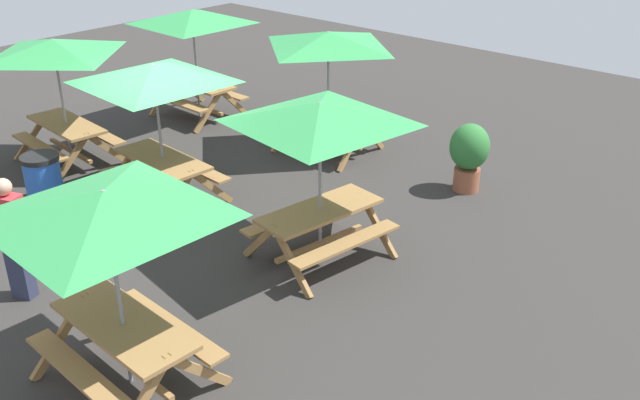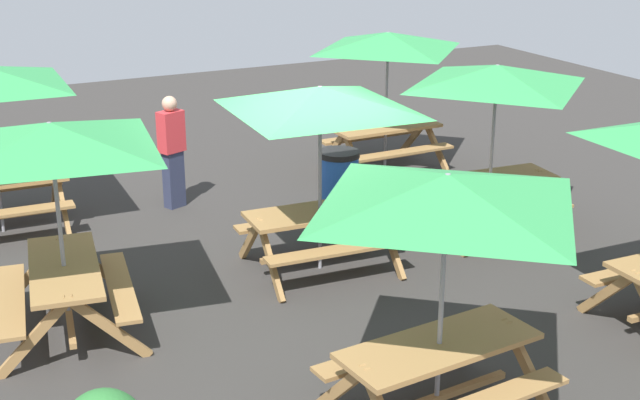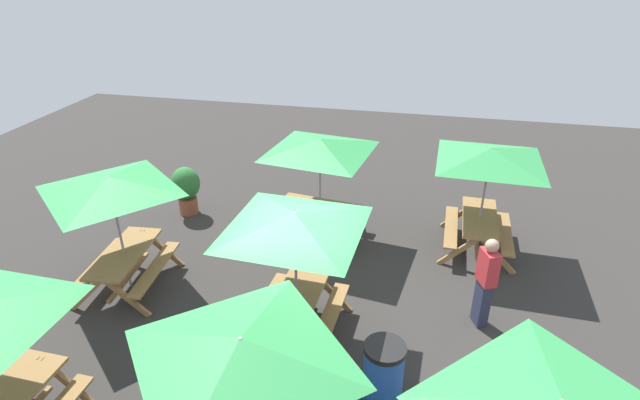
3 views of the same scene
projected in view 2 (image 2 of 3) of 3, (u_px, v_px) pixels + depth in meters
name	position (u px, v px, depth m)	size (l,w,h in m)	color
ground_plane	(300.00, 272.00, 10.98)	(24.83, 24.83, 0.00)	#33302D
picnic_table_0	(52.00, 153.00, 8.85)	(2.80, 2.80, 2.34)	olive
picnic_table_1	(320.00, 112.00, 10.42)	(2.82, 2.82, 2.34)	olive
picnic_table_2	(446.00, 210.00, 7.28)	(2.17, 2.17, 2.34)	olive
picnic_table_3	(496.00, 88.00, 11.66)	(2.15, 2.15, 2.34)	olive
picnic_table_4	(388.00, 51.00, 14.25)	(2.04, 2.04, 2.34)	olive
trash_bin_blue	(339.00, 184.00, 12.65)	(0.59, 0.59, 0.98)	blue
person_standing	(172.00, 149.00, 12.92)	(0.42, 0.34, 1.67)	#2D334C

